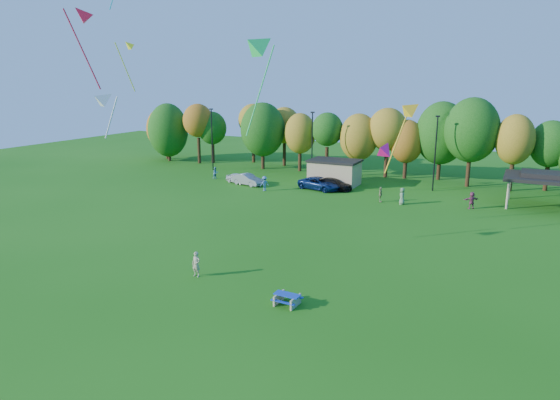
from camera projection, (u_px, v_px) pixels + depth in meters
The scene contains 22 objects.
ground at pixel (262, 332), 26.89m from camera, with size 160.00×160.00×0.00m, color #19600F.
tree_line at pixel (419, 136), 65.54m from camera, with size 93.57×10.55×11.15m.
lamp_posts at pixel (435, 151), 59.68m from camera, with size 64.50×0.25×9.09m.
utility_building at pixel (334, 172), 63.89m from camera, with size 6.30×4.30×3.25m.
pavilion at pixel (547, 177), 52.28m from camera, with size 8.20×6.20×3.77m.
picnic_table at pixel (287, 299), 30.09m from camera, with size 1.65×1.39×0.69m.
kite_flyer at pixel (196, 264), 34.31m from camera, with size 0.65×0.42×1.77m, color tan.
car_a at pixel (238, 178), 65.28m from camera, with size 1.47×3.65×1.24m, color silver.
car_b at pixel (248, 180), 63.95m from camera, with size 1.52×4.35×1.43m, color gray.
car_c at pixel (320, 184), 61.31m from camera, with size 2.51×5.45×1.51m, color navy.
car_d at pixel (333, 184), 61.29m from camera, with size 1.95×4.81×1.40m, color black.
far_person_0 at pixel (472, 200), 52.25m from camera, with size 1.67×0.53×1.81m, color #8F3B5D.
far_person_1 at pixel (380, 195), 55.07m from camera, with size 1.00×0.42×1.70m, color #808953.
far_person_2 at pixel (402, 196), 54.06m from camera, with size 0.90×0.58×1.83m, color #61855B.
far_person_4 at pixel (216, 173), 67.99m from camera, with size 0.78×0.61×1.60m, color #538DB7.
far_person_5 at pixel (264, 184), 60.65m from camera, with size 1.16×0.67×1.79m, color #5177B2.
kite_2 at pixel (262, 45), 34.24m from camera, with size 3.29×4.27×7.64m.
kite_3 at pixel (385, 148), 25.92m from camera, with size 1.11×1.33×1.18m.
kite_7 at pixel (128, 46), 50.29m from camera, with size 1.78×2.97×5.25m.
kite_8 at pixel (106, 99), 33.46m from camera, with size 1.72×2.23×3.54m.
kite_10 at pixel (81, 15), 37.50m from camera, with size 3.11×3.23×6.43m.
kite_11 at pixel (412, 110), 33.20m from camera, with size 2.80×2.61×5.42m.
Camera 1 is at (11.72, -21.46, 13.32)m, focal length 32.00 mm.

